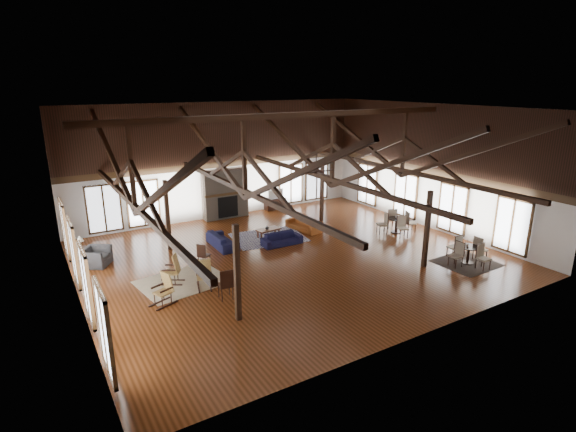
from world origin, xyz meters
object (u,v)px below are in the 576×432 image
sofa_navy_left (222,240)px  tv_console (275,204)px  sofa_navy_front (282,239)px  cafe_table_far (397,223)px  armchair (96,257)px  sofa_orange (303,224)px  coffee_table (268,230)px  cafe_table_near (468,252)px

sofa_navy_left → tv_console: tv_console is taller
sofa_navy_front → cafe_table_far: bearing=-13.1°
armchair → tv_console: armchair is taller
sofa_orange → coffee_table: bearing=-96.7°
sofa_navy_front → sofa_orange: (1.96, 1.25, 0.02)m
cafe_table_far → sofa_navy_left: bearing=162.2°
sofa_navy_front → cafe_table_near: bearing=-46.0°
sofa_navy_front → sofa_navy_left: size_ratio=0.89×
sofa_navy_front → cafe_table_far: (5.56, -1.39, 0.23)m
coffee_table → cafe_table_near: bearing=-58.6°
sofa_navy_left → cafe_table_near: 10.25m
tv_console → sofa_navy_front: bearing=-116.5°
sofa_orange → tv_console: (0.67, 4.00, 0.02)m
sofa_navy_front → sofa_orange: size_ratio=0.94×
sofa_navy_front → armchair: armchair is taller
sofa_navy_left → sofa_orange: bearing=-87.9°
sofa_navy_left → tv_console: bearing=-49.9°
cafe_table_near → tv_console: 11.25m
cafe_table_far → tv_console: bearing=113.8°
sofa_orange → tv_console: bearing=161.3°
sofa_navy_front → cafe_table_near: cafe_table_near is taller
sofa_navy_left → armchair: size_ratio=1.88×
sofa_navy_left → tv_console: size_ratio=1.67×
tv_console → armchair: bearing=-160.9°
sofa_navy_front → coffee_table: sofa_navy_front is taller
coffee_table → sofa_navy_left: bearing=174.0°
armchair → sofa_navy_left: bearing=-63.4°
sofa_navy_left → cafe_table_far: size_ratio=1.05×
coffee_table → armchair: armchair is taller
sofa_navy_left → cafe_table_far: 8.31m
sofa_navy_front → cafe_table_far: 5.73m
sofa_navy_front → coffee_table: bearing=93.0°
coffee_table → cafe_table_far: cafe_table_far is taller
sofa_navy_left → armchair: bearing=83.8°
coffee_table → cafe_table_near: (5.34, -6.83, 0.13)m
cafe_table_near → sofa_navy_left: bearing=138.3°
armchair → tv_console: 10.68m
sofa_orange → cafe_table_near: (3.34, -6.92, 0.21)m
armchair → tv_console: (10.09, 3.50, -0.05)m
armchair → cafe_table_far: bearing=-70.1°
sofa_navy_front → armchair: 7.67m
armchair → cafe_table_far: (13.03, -3.14, 0.15)m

